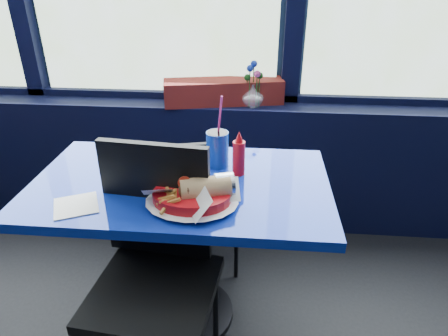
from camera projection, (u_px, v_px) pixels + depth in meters
window_sill at (162, 161)px, 2.57m from camera, size 5.00×0.26×0.80m
near_table at (182, 218)px, 1.70m from camera, size 1.20×0.70×0.75m
chair_near_front at (155, 258)px, 1.49m from camera, size 0.48×0.48×0.97m
chair_near_back at (197, 198)px, 2.04m from camera, size 0.44×0.45×0.81m
planter_box at (224, 91)px, 2.32m from camera, size 0.71×0.31×0.14m
flower_vase at (253, 93)px, 2.26m from camera, size 0.16×0.16×0.26m
food_basket at (194, 195)px, 1.44m from camera, size 0.32×0.32×0.11m
ketchup_bottle at (239, 155)px, 1.63m from camera, size 0.05×0.05×0.19m
soda_cup at (217, 148)px, 1.71m from camera, size 0.10×0.10×0.32m
napkin at (76, 206)px, 1.45m from camera, size 0.20×0.20×0.00m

